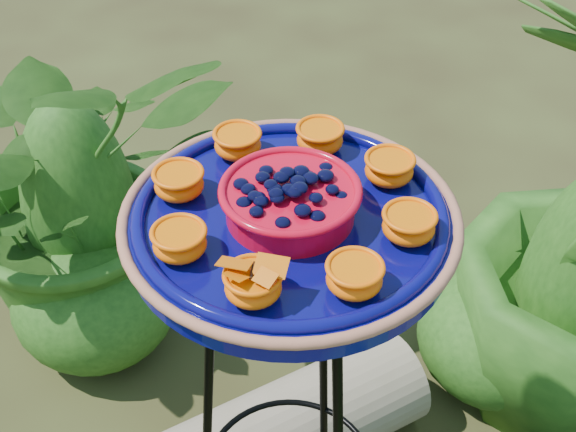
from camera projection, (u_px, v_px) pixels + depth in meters
The scene contains 4 objects.
tripod_stand at pixel (290, 393), 1.36m from camera, with size 0.42×0.42×0.90m.
feeder_dish at pixel (290, 217), 1.11m from camera, with size 0.58×0.58×0.11m.
driftwood_log at pixel (282, 432), 1.81m from camera, with size 0.22×0.22×0.67m, color gray.
shrub_back_left at pixel (76, 184), 1.99m from camera, with size 0.77×0.67×0.86m, color #1E4713.
Camera 1 is at (0.16, -0.82, 1.65)m, focal length 50.00 mm.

